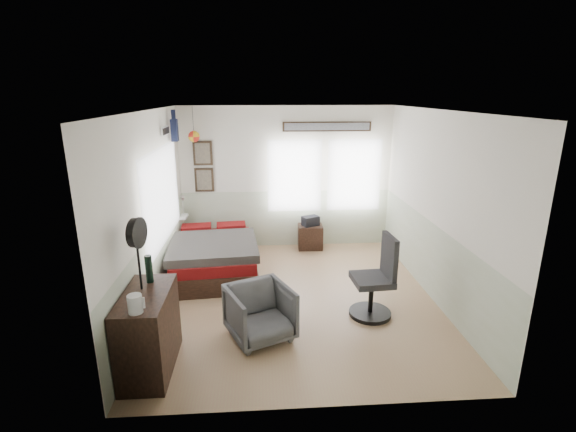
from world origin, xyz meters
name	(u,v)px	position (x,y,z in m)	size (l,w,h in m)	color
ground_plane	(297,298)	(0.00, 0.00, -0.01)	(4.00, 4.50, 0.01)	tan
room_shell	(291,189)	(-0.08, 0.19, 1.61)	(4.02, 4.52, 2.71)	silver
wall_decor	(225,141)	(-1.10, 1.96, 2.10)	(3.55, 1.32, 1.44)	#3E2B1A
bed	(214,256)	(-1.30, 1.00, 0.30)	(1.50, 2.01, 0.61)	black
dresser	(149,332)	(-1.74, -1.51, 0.45)	(0.48, 1.00, 0.90)	black
armchair	(260,313)	(-0.54, -1.00, 0.34)	(0.72, 0.74, 0.67)	#4A4B50
nightstand	(310,237)	(0.45, 2.04, 0.23)	(0.47, 0.37, 0.47)	black
task_chair	(376,284)	(1.02, -0.56, 0.46)	(0.57, 0.57, 1.14)	black
kettle	(135,304)	(-1.72, -1.90, 0.99)	(0.16, 0.14, 0.18)	silver
bottle	(149,269)	(-1.75, -1.23, 1.06)	(0.08, 0.08, 0.31)	black
stand_fan	(137,234)	(-1.79, -1.40, 1.52)	(0.14, 0.33, 0.80)	black
black_bag	(310,221)	(0.45, 2.04, 0.56)	(0.31, 0.20, 0.18)	black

